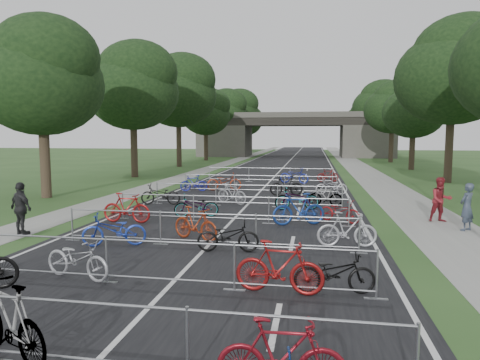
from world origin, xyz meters
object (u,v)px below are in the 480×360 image
object	(u,v)px
pedestrian_b	(441,200)
bike_1	(9,321)
pedestrian_a	(467,207)
pedestrian_c	(21,209)
overpass_bridge	(294,135)

from	to	relation	value
pedestrian_b	bike_1	bearing A→B (deg)	-137.50
bike_1	pedestrian_a	distance (m)	14.86
bike_1	pedestrian_c	xyz separation A→B (m)	(-5.44, 7.55, 0.30)
bike_1	pedestrian_a	size ratio (longest dim) A/B	1.19
pedestrian_a	pedestrian_c	world-z (taller)	pedestrian_c
overpass_bridge	pedestrian_c	bearing A→B (deg)	-96.76
pedestrian_c	pedestrian_a	bearing A→B (deg)	-145.81
pedestrian_a	pedestrian_c	distance (m)	15.91
bike_1	pedestrian_b	size ratio (longest dim) A/B	1.15
overpass_bridge	pedestrian_a	distance (m)	54.79
bike_1	pedestrian_b	world-z (taller)	pedestrian_b
pedestrian_b	pedestrian_c	size ratio (longest dim) A/B	0.97
overpass_bridge	pedestrian_c	world-z (taller)	overpass_bridge
overpass_bridge	pedestrian_a	world-z (taller)	overpass_bridge
overpass_bridge	bike_1	distance (m)	64.98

